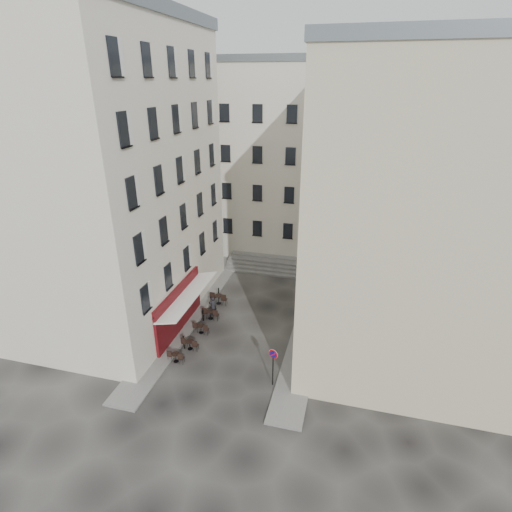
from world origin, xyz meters
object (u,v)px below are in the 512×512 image
(bistro_table_b, at_px, (190,344))
(pedestrian, at_px, (213,306))
(bistro_table_a, at_px, (176,357))
(no_parking_sign, at_px, (273,360))

(bistro_table_b, xyz_separation_m, pedestrian, (0.01, 4.41, 0.36))
(bistro_table_a, bearing_deg, pedestrian, 86.48)
(no_parking_sign, xyz_separation_m, pedestrian, (-6.10, 6.38, -1.00))
(bistro_table_b, relative_size, pedestrian, 0.76)
(no_parking_sign, height_order, pedestrian, no_parking_sign)
(bistro_table_a, relative_size, pedestrian, 0.72)
(no_parking_sign, relative_size, pedestrian, 1.59)
(bistro_table_b, bearing_deg, bistro_table_a, -103.54)
(no_parking_sign, bearing_deg, pedestrian, 152.84)
(bistro_table_a, bearing_deg, no_parking_sign, -4.50)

